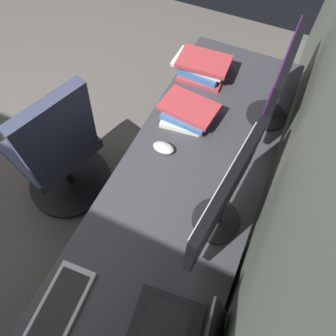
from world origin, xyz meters
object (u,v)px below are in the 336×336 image
mouse_main (163,148)px  book_stack_near (203,66)px  book_stack_far (188,111)px  keyboard_main (50,325)px  office_chair (59,153)px  monitor_secondary (280,79)px  drawer_pedestal (164,267)px  monitor_primary (224,197)px

mouse_main → book_stack_near: 0.57m
book_stack_far → keyboard_main: bearing=-3.3°
mouse_main → office_chair: bearing=-80.1°
keyboard_main → mouse_main: (-0.84, 0.04, 0.01)m
monitor_secondary → office_chair: size_ratio=0.55×
monitor_secondary → office_chair: (0.52, -1.01, -0.52)m
monitor_secondary → book_stack_near: size_ratio=1.71×
drawer_pedestal → monitor_secondary: monitor_secondary is taller
drawer_pedestal → office_chair: 0.88m
book_stack_far → drawer_pedestal: bearing=14.8°
drawer_pedestal → keyboard_main: bearing=-28.9°
drawer_pedestal → mouse_main: (-0.41, -0.19, 0.40)m
monitor_primary → keyboard_main: (0.60, -0.39, -0.22)m
drawer_pedestal → mouse_main: size_ratio=6.68×
monitor_primary → book_stack_near: monitor_primary is taller
monitor_secondary → mouse_main: (0.41, -0.38, -0.23)m
monitor_secondary → keyboard_main: bearing=-18.8°
monitor_secondary → book_stack_far: 0.45m
drawer_pedestal → office_chair: (-0.30, -0.82, 0.11)m
monitor_secondary → mouse_main: 0.60m
monitor_secondary → drawer_pedestal: bearing=-13.0°
keyboard_main → office_chair: (-0.73, -0.58, -0.28)m
keyboard_main → book_stack_far: 1.08m
book_stack_near → mouse_main: bearing=2.5°
monitor_secondary → book_stack_near: (-0.16, -0.41, -0.19)m
mouse_main → office_chair: size_ratio=0.11×
drawer_pedestal → office_chair: size_ratio=0.72×
monitor_primary → office_chair: size_ratio=0.54×
monitor_primary → monitor_secondary: (-0.64, 0.04, 0.01)m
monitor_secondary → office_chair: monitor_secondary is taller
drawer_pedestal → monitor_secondary: bearing=167.0°
book_stack_near → book_stack_far: (0.33, 0.05, -0.01)m
monitor_secondary → mouse_main: bearing=-43.2°
drawer_pedestal → mouse_main: bearing=-154.8°
monitor_primary → book_stack_far: (-0.47, -0.32, -0.19)m
office_chair → monitor_primary: bearing=82.7°
keyboard_main → office_chair: office_chair is taller
drawer_pedestal → book_stack_far: size_ratio=2.37×
drawer_pedestal → office_chair: office_chair is taller
monitor_secondary → office_chair: 1.24m
book_stack_near → book_stack_far: book_stack_near is taller
drawer_pedestal → book_stack_near: (-0.98, -0.22, 0.43)m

